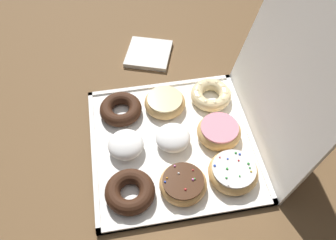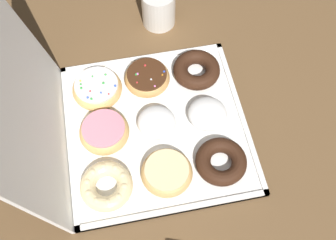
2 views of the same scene
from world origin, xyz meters
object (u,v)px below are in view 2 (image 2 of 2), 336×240
Objects in this scene: chocolate_cake_ring_donut_2 at (197,70)px; cruller_donut_6 at (106,186)px; sprinkle_donut_8 at (97,88)px; sprinkle_donut_5 at (147,78)px; powdered_filled_donut_1 at (208,116)px; pink_frosted_donut_7 at (104,131)px; coffee_mug at (158,6)px; chocolate_cake_ring_donut_0 at (221,162)px; powdered_filled_donut_4 at (159,124)px; glazed_ring_donut_3 at (169,172)px; donut_box at (157,128)px.

chocolate_cake_ring_donut_2 and cruller_donut_6 have the same top height.
sprinkle_donut_8 is at bearing -1.85° from cruller_donut_6.
powdered_filled_donut_1 is at bearing -138.05° from sprinkle_donut_5.
coffee_mug reaches higher than pink_frosted_donut_7.
sprinkle_donut_5 is 0.12m from sprinkle_donut_8.
cruller_donut_6 reaches higher than chocolate_cake_ring_donut_0.
powdered_filled_donut_4 is at bearing 89.98° from powdered_filled_donut_1.
coffee_mug reaches higher than sprinkle_donut_5.
chocolate_cake_ring_donut_0 is 1.02× the size of sprinkle_donut_5.
powdered_filled_donut_4 is 0.74× the size of sprinkle_donut_8.
powdered_filled_donut_1 reaches higher than glazed_ring_donut_3.
cruller_donut_6 is at bearing 91.75° from chocolate_cake_ring_donut_0.
powdered_filled_donut_1 and powdered_filled_donut_4 have the same top height.
sprinkle_donut_8 is at bearing 45.51° from powdered_filled_donut_4.
powdered_filled_donut_4 is 0.34m from coffee_mug.
coffee_mug reaches higher than glazed_ring_donut_3.
powdered_filled_donut_1 is 0.80× the size of glazed_ring_donut_3.
cruller_donut_6 is (-0.13, 0.13, 0.02)m from donut_box.
powdered_filled_donut_1 is (0.12, 0.00, 0.00)m from chocolate_cake_ring_donut_0.
cruller_donut_6 is at bearing 153.17° from sprinkle_donut_5.
powdered_filled_donut_1 is 0.77× the size of chocolate_cake_ring_donut_2.
chocolate_cake_ring_donut_2 is 0.28m from pink_frosted_donut_7.
pink_frosted_donut_7 is (-0.13, 0.25, 0.00)m from chocolate_cake_ring_donut_2.
powdered_filled_donut_4 is (0.12, 0.12, 0.00)m from chocolate_cake_ring_donut_0.
powdered_filled_donut_4 is at bearing -177.79° from sprinkle_donut_5.
chocolate_cake_ring_donut_0 is 0.17m from powdered_filled_donut_4.
chocolate_cake_ring_donut_0 is at bearing -116.65° from pink_frosted_donut_7.
chocolate_cake_ring_donut_0 is at bearing -134.52° from sprinkle_donut_8.
sprinkle_donut_8 is (0.12, 0.00, -0.00)m from pink_frosted_donut_7.
chocolate_cake_ring_donut_2 is at bearing -41.92° from powdered_filled_donut_4.
powdered_filled_donut_4 is (0.00, 0.12, 0.00)m from powdered_filled_donut_1.
donut_box is at bearing 168.84° from coffee_mug.
glazed_ring_donut_3 is at bearing -87.75° from cruller_donut_6.
pink_frosted_donut_7 is at bearing 87.33° from powdered_filled_donut_4.
powdered_filled_donut_4 reaches higher than chocolate_cake_ring_donut_0.
powdered_filled_donut_1 is 0.83× the size of coffee_mug.
chocolate_cake_ring_donut_2 is 0.25m from sprinkle_donut_8.
glazed_ring_donut_3 is 0.25m from sprinkle_donut_5.
sprinkle_donut_8 is (0.12, 0.12, 0.02)m from donut_box.
cruller_donut_6 is at bearing 135.15° from chocolate_cake_ring_donut_2.
chocolate_cake_ring_donut_0 is at bearing -88.84° from glazed_ring_donut_3.
chocolate_cake_ring_donut_0 is at bearing -134.55° from powdered_filled_donut_4.
cruller_donut_6 is at bearing 156.82° from coffee_mug.
donut_box is 3.82× the size of coffee_mug.
glazed_ring_donut_3 reaches higher than donut_box.
powdered_filled_donut_1 reaches higher than donut_box.
chocolate_cake_ring_donut_2 is 0.28m from glazed_ring_donut_3.
powdered_filled_donut_4 reaches higher than glazed_ring_donut_3.
powdered_filled_donut_4 is at bearing -47.71° from cruller_donut_6.
pink_frosted_donut_7 is 0.38m from coffee_mug.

